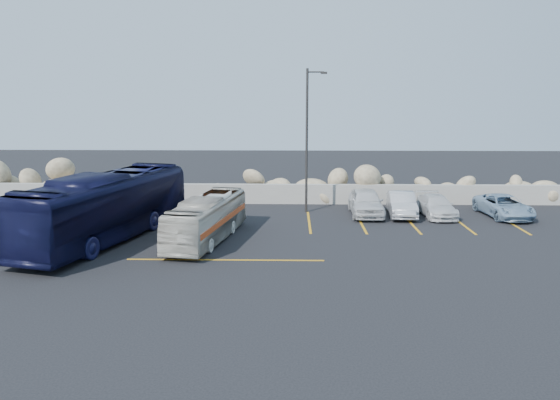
{
  "coord_description": "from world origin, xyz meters",
  "views": [
    {
      "loc": [
        1.69,
        -20.94,
        6.55
      ],
      "look_at": [
        1.13,
        4.0,
        1.75
      ],
      "focal_mm": 35.0,
      "sensor_mm": 36.0,
      "label": 1
    }
  ],
  "objects_px": {
    "car_a": "(366,202)",
    "car_c": "(436,206)",
    "lamppost": "(308,137)",
    "car_d": "(504,206)",
    "car_b": "(402,204)",
    "vintage_bus": "(207,219)",
    "tour_coach": "(106,207)"
  },
  "relations": [
    {
      "from": "vintage_bus",
      "to": "car_a",
      "type": "xyz_separation_m",
      "value": [
        7.97,
        5.57,
        -0.28
      ]
    },
    {
      "from": "vintage_bus",
      "to": "lamppost",
      "type": "bearing_deg",
      "value": 63.03
    },
    {
      "from": "car_a",
      "to": "car_d",
      "type": "bearing_deg",
      "value": -1.74
    },
    {
      "from": "vintage_bus",
      "to": "car_d",
      "type": "height_order",
      "value": "vintage_bus"
    },
    {
      "from": "car_b",
      "to": "car_c",
      "type": "height_order",
      "value": "car_b"
    },
    {
      "from": "vintage_bus",
      "to": "car_a",
      "type": "relative_size",
      "value": 1.69
    },
    {
      "from": "car_b",
      "to": "car_d",
      "type": "distance_m",
      "value": 5.54
    },
    {
      "from": "car_a",
      "to": "car_b",
      "type": "relative_size",
      "value": 1.09
    },
    {
      "from": "lamppost",
      "to": "car_b",
      "type": "relative_size",
      "value": 2.03
    },
    {
      "from": "car_b",
      "to": "car_c",
      "type": "relative_size",
      "value": 1.01
    },
    {
      "from": "car_d",
      "to": "car_c",
      "type": "bearing_deg",
      "value": 173.75
    },
    {
      "from": "car_a",
      "to": "car_b",
      "type": "xyz_separation_m",
      "value": [
        1.95,
        -0.14,
        -0.08
      ]
    },
    {
      "from": "vintage_bus",
      "to": "car_b",
      "type": "bearing_deg",
      "value": 38.87
    },
    {
      "from": "tour_coach",
      "to": "car_d",
      "type": "relative_size",
      "value": 2.59
    },
    {
      "from": "car_b",
      "to": "car_a",
      "type": "bearing_deg",
      "value": -179.44
    },
    {
      "from": "car_a",
      "to": "vintage_bus",
      "type": "bearing_deg",
      "value": -144.73
    },
    {
      "from": "car_b",
      "to": "vintage_bus",
      "type": "bearing_deg",
      "value": -146.67
    },
    {
      "from": "tour_coach",
      "to": "car_a",
      "type": "height_order",
      "value": "tour_coach"
    },
    {
      "from": "car_a",
      "to": "car_d",
      "type": "relative_size",
      "value": 1.0
    },
    {
      "from": "car_c",
      "to": "tour_coach",
      "type": "bearing_deg",
      "value": -163.98
    },
    {
      "from": "car_b",
      "to": "tour_coach",
      "type": "bearing_deg",
      "value": -155.0
    },
    {
      "from": "car_c",
      "to": "car_a",
      "type": "bearing_deg",
      "value": 175.06
    },
    {
      "from": "lamppost",
      "to": "car_a",
      "type": "distance_m",
      "value": 4.86
    },
    {
      "from": "car_a",
      "to": "car_c",
      "type": "bearing_deg",
      "value": -2.61
    },
    {
      "from": "car_a",
      "to": "car_c",
      "type": "xyz_separation_m",
      "value": [
        3.84,
        -0.2,
        -0.16
      ]
    },
    {
      "from": "car_b",
      "to": "car_d",
      "type": "bearing_deg",
      "value": 3.27
    },
    {
      "from": "car_c",
      "to": "car_d",
      "type": "height_order",
      "value": "car_d"
    },
    {
      "from": "car_c",
      "to": "lamppost",
      "type": "bearing_deg",
      "value": 170.95
    },
    {
      "from": "vintage_bus",
      "to": "tour_coach",
      "type": "relative_size",
      "value": 0.66
    },
    {
      "from": "tour_coach",
      "to": "car_d",
      "type": "height_order",
      "value": "tour_coach"
    },
    {
      "from": "lamppost",
      "to": "car_a",
      "type": "height_order",
      "value": "lamppost"
    },
    {
      "from": "vintage_bus",
      "to": "car_d",
      "type": "distance_m",
      "value": 16.36
    }
  ]
}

